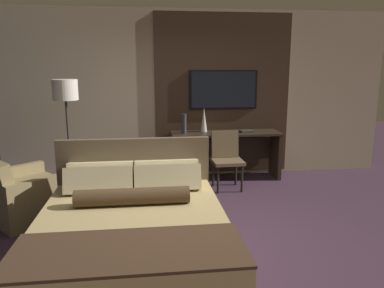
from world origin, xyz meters
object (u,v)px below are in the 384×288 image
(book, at_px, (247,131))
(desk, at_px, (225,147))
(bed, at_px, (133,233))
(floor_lamp, at_px, (66,100))
(vase_short, at_px, (184,124))
(armchair_by_window, at_px, (25,197))
(desk_chair, at_px, (226,155))
(vase_tall, at_px, (204,120))
(tv, at_px, (223,90))

(book, bearing_deg, desk, 169.29)
(bed, height_order, floor_lamp, floor_lamp)
(vase_short, bearing_deg, armchair_by_window, -148.23)
(desk, distance_m, vase_short, 0.82)
(desk_chair, xyz_separation_m, floor_lamp, (-2.31, -0.27, 0.90))
(desk_chair, bearing_deg, desk, 78.48)
(desk, distance_m, book, 0.45)
(floor_lamp, relative_size, vase_short, 5.34)
(vase_short, bearing_deg, bed, -106.07)
(book, bearing_deg, vase_tall, 168.86)
(tv, distance_m, desk_chair, 1.20)
(vase_tall, bearing_deg, vase_short, -161.60)
(bed, bearing_deg, armchair_by_window, 136.17)
(vase_short, height_order, book, vase_short)
(desk_chair, distance_m, floor_lamp, 2.49)
(bed, xyz_separation_m, tv, (1.47, 2.92, 1.16))
(desk, relative_size, armchair_by_window, 1.49)
(armchair_by_window, xyz_separation_m, book, (3.20, 1.31, 0.54))
(armchair_by_window, bearing_deg, vase_tall, -101.11)
(desk_chair, xyz_separation_m, vase_tall, (-0.26, 0.58, 0.47))
(armchair_by_window, distance_m, vase_short, 2.62)
(desk, distance_m, armchair_by_window, 3.17)
(desk, xyz_separation_m, vase_tall, (-0.35, 0.07, 0.46))
(desk_chair, height_order, book, desk_chair)
(desk, distance_m, tv, 0.97)
(tv, height_order, floor_lamp, tv)
(desk, height_order, floor_lamp, floor_lamp)
(tv, xyz_separation_m, vase_tall, (-0.35, -0.14, -0.49))
(desk_chair, relative_size, book, 3.79)
(desk, height_order, tv, tv)
(floor_lamp, distance_m, vase_tall, 2.25)
(tv, bearing_deg, vase_short, -159.65)
(desk_chair, bearing_deg, vase_short, 141.32)
(armchair_by_window, distance_m, vase_tall, 2.97)
(bed, bearing_deg, tv, 63.31)
(tv, bearing_deg, armchair_by_window, -150.83)
(floor_lamp, relative_size, book, 7.29)
(desk, bearing_deg, book, -10.71)
(book, bearing_deg, armchair_by_window, -157.78)
(desk, relative_size, tv, 1.56)
(tv, xyz_separation_m, armchair_by_window, (-2.85, -1.59, -1.21))
(desk_chair, bearing_deg, floor_lamp, -175.09)
(bed, distance_m, floor_lamp, 2.41)
(bed, xyz_separation_m, book, (1.82, 2.63, 0.48))
(vase_tall, bearing_deg, desk_chair, -65.39)
(armchair_by_window, relative_size, floor_lamp, 0.71)
(desk_chair, distance_m, armchair_by_window, 2.91)
(bed, xyz_separation_m, armchair_by_window, (-1.38, 1.33, -0.05))
(desk, distance_m, desk_chair, 0.51)
(vase_tall, distance_m, vase_short, 0.37)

